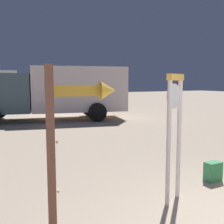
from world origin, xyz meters
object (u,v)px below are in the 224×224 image
object	(u,v)px
standing_clock	(174,124)
backpack	(213,172)
box_truck_near	(62,90)
arrow_sign	(74,122)

from	to	relation	value
standing_clock	backpack	xyz separation A→B (m)	(1.28, 0.32, -1.08)
backpack	box_truck_near	bearing A→B (deg)	90.62
arrow_sign	backpack	bearing A→B (deg)	7.18
standing_clock	arrow_sign	size ratio (longest dim) A/B	0.96
box_truck_near	standing_clock	bearing A→B (deg)	-96.73
backpack	standing_clock	bearing A→B (deg)	-166.00
arrow_sign	box_truck_near	distance (m)	10.43
box_truck_near	arrow_sign	bearing A→B (deg)	-105.90
standing_clock	arrow_sign	world-z (taller)	arrow_sign
backpack	box_truck_near	world-z (taller)	box_truck_near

